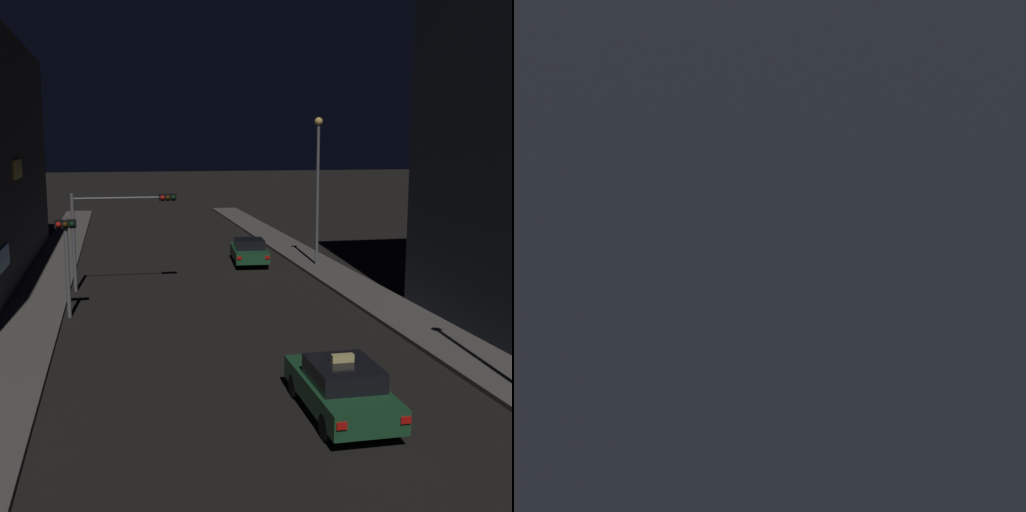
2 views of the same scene
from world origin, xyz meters
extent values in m
cube|color=#5B5651|center=(-7.12, 30.11, 0.07)|extent=(2.38, 64.23, 0.15)
cube|color=#5B5651|center=(7.12, 30.11, 0.07)|extent=(2.38, 64.23, 0.15)
cube|color=#337FE5|center=(-8.27, 23.16, 2.16)|extent=(0.08, 2.80, 0.90)
cube|color=yellow|center=(-8.27, 28.86, 5.51)|extent=(0.08, 2.80, 0.90)
cube|color=#1E512D|center=(1.59, 10.26, 0.62)|extent=(1.82, 4.41, 0.60)
cube|color=black|center=(1.59, 10.06, 1.17)|extent=(1.59, 1.99, 0.50)
cube|color=red|center=(0.85, 8.04, 0.72)|extent=(0.24, 0.06, 0.16)
cube|color=red|center=(2.35, 8.04, 0.72)|extent=(0.24, 0.06, 0.16)
cylinder|color=black|center=(0.79, 11.62, 0.32)|extent=(0.22, 0.64, 0.64)
cylinder|color=black|center=(2.39, 11.63, 0.32)|extent=(0.22, 0.64, 0.64)
cylinder|color=black|center=(0.80, 8.89, 0.32)|extent=(0.22, 0.64, 0.64)
cylinder|color=black|center=(2.40, 8.90, 0.32)|extent=(0.22, 0.64, 0.64)
cube|color=#F4E08C|center=(1.59, 10.16, 1.52)|extent=(0.56, 0.18, 0.20)
cube|color=#1E512D|center=(3.54, 31.59, 0.62)|extent=(2.20, 4.55, 0.60)
cube|color=black|center=(3.52, 31.39, 1.17)|extent=(1.76, 2.12, 0.50)
cube|color=red|center=(2.58, 29.45, 0.72)|extent=(0.24, 0.08, 0.16)
cube|color=red|center=(4.08, 29.31, 0.72)|extent=(0.24, 0.08, 0.16)
cylinder|color=black|center=(2.87, 33.02, 0.32)|extent=(0.28, 0.66, 0.64)
cylinder|color=black|center=(4.46, 32.87, 0.32)|extent=(0.28, 0.66, 0.64)
cylinder|color=black|center=(2.61, 30.31, 0.32)|extent=(0.28, 0.66, 0.64)
cylinder|color=black|center=(4.21, 30.16, 0.32)|extent=(0.28, 0.66, 0.64)
cylinder|color=slate|center=(-5.67, 26.24, 2.26)|extent=(0.16, 0.16, 4.52)
cylinder|color=slate|center=(-3.53, 26.24, 4.27)|extent=(4.30, 0.10, 0.10)
cube|color=black|center=(-1.38, 26.24, 4.27)|extent=(0.80, 0.28, 0.32)
sphere|color=red|center=(-1.63, 26.06, 4.27)|extent=(0.20, 0.20, 0.20)
sphere|color=#3F2D0C|center=(-1.38, 26.06, 4.27)|extent=(0.20, 0.20, 0.20)
sphere|color=#0C3319|center=(-1.13, 26.06, 4.27)|extent=(0.20, 0.20, 0.20)
cylinder|color=slate|center=(-5.67, 21.53, 1.97)|extent=(0.16, 0.16, 3.94)
cube|color=black|center=(-5.67, 21.53, 3.69)|extent=(0.80, 0.28, 0.32)
sphere|color=red|center=(-5.92, 21.35, 3.69)|extent=(0.20, 0.20, 0.20)
sphere|color=#3F2D0C|center=(-5.67, 21.35, 3.69)|extent=(0.20, 0.20, 0.20)
sphere|color=#0C3319|center=(-5.43, 21.35, 3.69)|extent=(0.20, 0.20, 0.20)
cylinder|color=slate|center=(6.96, 29.80, 3.90)|extent=(0.16, 0.16, 7.49)
sphere|color=#F9C666|center=(6.96, 29.80, 7.86)|extent=(0.44, 0.44, 0.44)
camera|label=1|loc=(-3.83, -5.05, 6.83)|focal=47.21mm
camera|label=2|loc=(12.95, 0.36, 8.28)|focal=50.11mm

